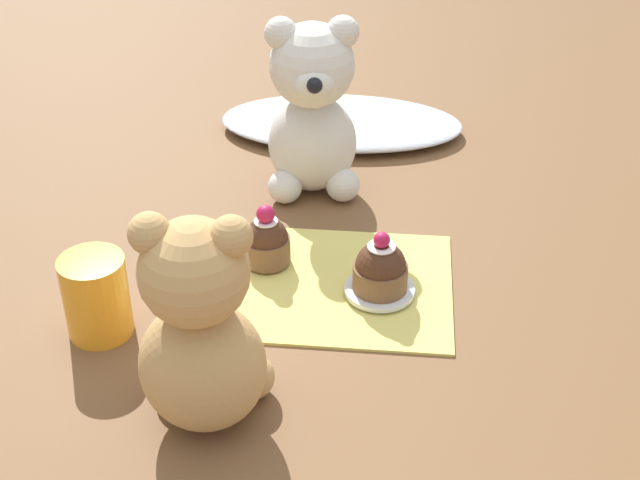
{
  "coord_description": "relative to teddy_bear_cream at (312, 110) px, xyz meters",
  "views": [
    {
      "loc": [
        0.07,
        -0.74,
        0.55
      ],
      "look_at": [
        0.0,
        0.0,
        0.06
      ],
      "focal_mm": 50.0,
      "sensor_mm": 36.0,
      "label": 1
    }
  ],
  "objects": [
    {
      "name": "juice_glass",
      "position": [
        -0.17,
        -0.29,
        -0.06
      ],
      "size": [
        0.06,
        0.06,
        0.08
      ],
      "primitive_type": "cylinder",
      "color": "orange",
      "rests_on": "ground_plane"
    },
    {
      "name": "saucer_plate",
      "position": [
        0.09,
        -0.21,
        -0.1
      ],
      "size": [
        0.07,
        0.07,
        0.01
      ],
      "primitive_type": "cylinder",
      "color": "silver",
      "rests_on": "knitted_placemat"
    },
    {
      "name": "cupcake_near_cream_bear",
      "position": [
        -0.03,
        -0.17,
        -0.07
      ],
      "size": [
        0.05,
        0.05,
        0.07
      ],
      "color": "brown",
      "rests_on": "knitted_placemat"
    },
    {
      "name": "cupcake_near_tan_bear",
      "position": [
        0.09,
        -0.21,
        -0.07
      ],
      "size": [
        0.06,
        0.06,
        0.07
      ],
      "color": "brown",
      "rests_on": "saucer_plate"
    },
    {
      "name": "teddy_bear_tan",
      "position": [
        -0.05,
        -0.39,
        -0.01
      ],
      "size": [
        0.11,
        0.11,
        0.21
      ],
      "rotation": [
        0.0,
        0.0,
        3.17
      ],
      "color": "tan",
      "rests_on": "ground_plane"
    },
    {
      "name": "knitted_placemat",
      "position": [
        0.03,
        -0.2,
        -0.1
      ],
      "size": [
        0.27,
        0.2,
        0.01
      ],
      "primitive_type": "cube",
      "color": "#E0D166",
      "rests_on": "ground_plane"
    },
    {
      "name": "ground_plane",
      "position": [
        0.03,
        -0.2,
        -0.1
      ],
      "size": [
        4.0,
        4.0,
        0.0
      ],
      "primitive_type": "plane",
      "color": "brown"
    },
    {
      "name": "teddy_bear_cream",
      "position": [
        0.0,
        0.0,
        0.0
      ],
      "size": [
        0.12,
        0.12,
        0.21
      ],
      "rotation": [
        0.0,
        0.0,
        0.15
      ],
      "color": "silver",
      "rests_on": "ground_plane"
    },
    {
      "name": "tulle_cloth",
      "position": [
        0.02,
        0.16,
        -0.09
      ],
      "size": [
        0.33,
        0.17,
        0.03
      ],
      "primitive_type": "ellipsoid",
      "color": "silver",
      "rests_on": "ground_plane"
    }
  ]
}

